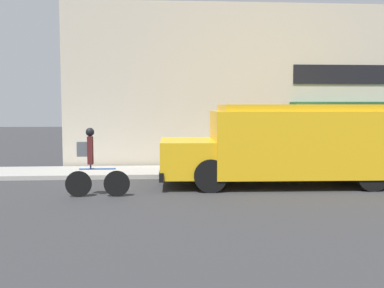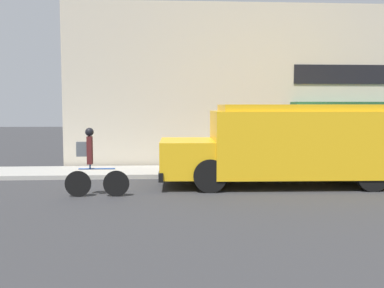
{
  "view_description": "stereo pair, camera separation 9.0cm",
  "coord_description": "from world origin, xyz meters",
  "views": [
    {
      "loc": [
        -4.39,
        -13.79,
        2.27
      ],
      "look_at": [
        -3.44,
        -0.2,
        1.1
      ],
      "focal_mm": 42.0,
      "sensor_mm": 36.0,
      "label": 1
    },
    {
      "loc": [
        -4.3,
        -13.8,
        2.27
      ],
      "look_at": [
        -3.44,
        -0.2,
        1.1
      ],
      "focal_mm": 42.0,
      "sensor_mm": 36.0,
      "label": 2
    }
  ],
  "objects": [
    {
      "name": "ground_plane",
      "position": [
        0.0,
        0.0,
        0.0
      ],
      "size": [
        70.0,
        70.0,
        0.0
      ],
      "primitive_type": "plane",
      "color": "#38383A"
    },
    {
      "name": "sidewalk",
      "position": [
        0.0,
        1.08,
        0.07
      ],
      "size": [
        28.0,
        2.16,
        0.14
      ],
      "color": "#ADAAA3",
      "rests_on": "ground_plane"
    },
    {
      "name": "storefront",
      "position": [
        0.08,
        2.39,
        2.96
      ],
      "size": [
        15.74,
        1.01,
        5.94
      ],
      "color": "beige",
      "rests_on": "ground_plane"
    },
    {
      "name": "school_bus",
      "position": [
        -0.59,
        -1.3,
        1.21
      ],
      "size": [
        7.03,
        2.92,
        2.3
      ],
      "rotation": [
        0.0,
        0.0,
        -0.03
      ],
      "color": "yellow",
      "rests_on": "ground_plane"
    },
    {
      "name": "cyclist",
      "position": [
        -6.09,
        -2.62,
        0.83
      ],
      "size": [
        1.6,
        0.21,
        1.73
      ],
      "rotation": [
        0.0,
        0.0,
        -0.02
      ],
      "color": "black",
      "rests_on": "ground_plane"
    },
    {
      "name": "trash_bin",
      "position": [
        0.54,
        1.25,
        0.51
      ],
      "size": [
        0.57,
        0.57,
        0.74
      ],
      "color": "slate",
      "rests_on": "sidewalk"
    }
  ]
}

